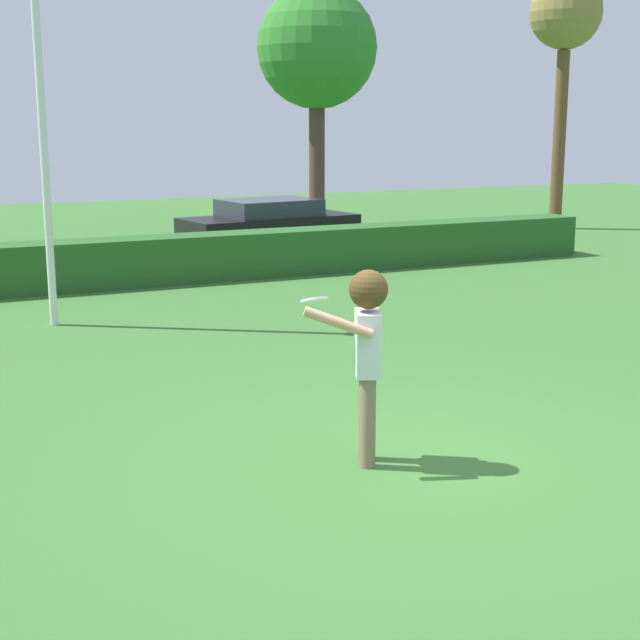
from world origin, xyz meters
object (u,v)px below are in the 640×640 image
(person, at_px, (367,340))
(parked_car_black, at_px, (269,223))
(lamppost, at_px, (40,85))
(frisbee, at_px, (314,300))
(birch_tree, at_px, (317,50))
(bare_elm_tree, at_px, (565,22))

(person, relative_size, parked_car_black, 0.41)
(person, xyz_separation_m, lamppost, (-1.54, 7.30, 2.43))
(frisbee, distance_m, birch_tree, 18.44)
(person, bearing_deg, frisbee, 135.52)
(frisbee, height_order, bare_elm_tree, bare_elm_tree)
(birch_tree, relative_size, bare_elm_tree, 0.95)
(lamppost, bearing_deg, parked_car_black, 45.47)
(frisbee, relative_size, parked_car_black, 0.06)
(frisbee, height_order, lamppost, lamppost)
(parked_car_black, bearing_deg, birch_tree, 49.02)
(birch_tree, bearing_deg, parked_car_black, -130.98)
(person, bearing_deg, birch_tree, 66.20)
(birch_tree, distance_m, bare_elm_tree, 7.06)
(lamppost, bearing_deg, bare_elm_tree, 24.93)
(person, bearing_deg, bare_elm_tree, 45.99)
(parked_car_black, xyz_separation_m, birch_tree, (2.75, 3.17, 4.28))
(frisbee, bearing_deg, bare_elm_tree, 44.58)
(lamppost, bearing_deg, frisbee, -80.33)
(person, xyz_separation_m, birch_tree, (7.38, 16.73, 3.82))
(lamppost, height_order, parked_car_black, lamppost)
(parked_car_black, distance_m, birch_tree, 6.00)
(frisbee, bearing_deg, person, -44.48)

